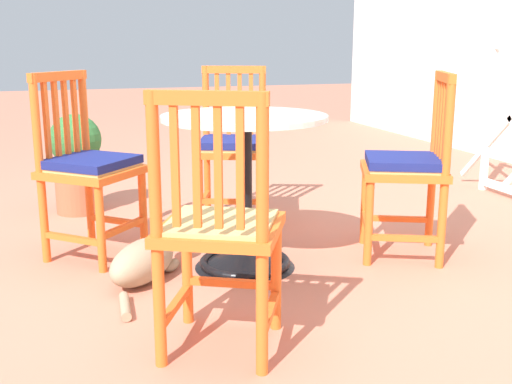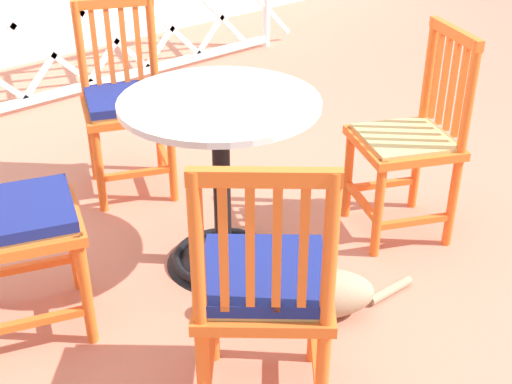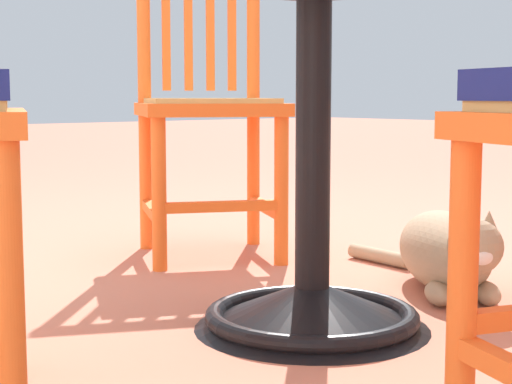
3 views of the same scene
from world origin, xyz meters
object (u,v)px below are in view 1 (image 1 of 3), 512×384
Objects in this scene: orange_chair_facing_out at (219,231)px; orange_chair_at_corner at (88,169)px; terracotta_planter at (77,161)px; orange_chair_by_planter at (408,168)px; tabby_cat at (147,259)px; orange_chair_near_fence at (232,148)px; cafe_table at (245,209)px.

orange_chair_at_corner is (-1.16, -0.35, 0.01)m from orange_chair_facing_out.
orange_chair_at_corner is 1.47× the size of terracotta_planter.
orange_chair_by_planter is 1.00× the size of orange_chair_at_corner.
orange_chair_facing_out is 1.33m from orange_chair_by_planter.
tabby_cat is at bearing 27.59° from orange_chair_at_corner.
orange_chair_facing_out is at bearing 10.40° from terracotta_planter.
terracotta_planter is (-0.51, -0.87, -0.12)m from orange_chair_near_fence.
orange_chair_by_planter is at bearing 121.11° from orange_chair_facing_out.
orange_chair_by_planter is 1.35× the size of tabby_cat.
orange_chair_near_fence is at bearing -142.75° from orange_chair_by_planter.
orange_chair_facing_out is at bearing 10.44° from tabby_cat.
orange_chair_at_corner is at bearing -120.24° from cafe_table.
orange_chair_near_fence is at bearing 168.20° from cafe_table.
orange_chair_by_planter is 1.08m from orange_chair_near_fence.
orange_chair_by_planter is 1.33m from tabby_cat.
orange_chair_by_planter is (0.08, 0.81, 0.16)m from cafe_table.
terracotta_planter is at bearing -169.60° from orange_chair_facing_out.
orange_chair_facing_out reaches higher than cafe_table.
orange_chair_near_fence is 1.00× the size of orange_chair_at_corner.
tabby_cat is at bearing -38.58° from orange_chair_near_fence.
tabby_cat is (-0.76, -0.14, -0.34)m from orange_chair_facing_out.
terracotta_planter is at bearing -169.63° from tabby_cat.
orange_chair_facing_out is 2.09m from terracotta_planter.
orange_chair_facing_out and orange_chair_near_fence have the same top height.
tabby_cat is (0.79, -0.63, -0.35)m from orange_chair_near_fence.
orange_chair_facing_out is at bearing -23.00° from cafe_table.
terracotta_planter is at bearing -178.41° from orange_chair_at_corner.
orange_chair_by_planter is at bearing 86.88° from tabby_cat.
tabby_cat is at bearing -169.56° from orange_chair_facing_out.
orange_chair_near_fence is (-1.55, 0.49, 0.01)m from orange_chair_facing_out.
orange_chair_by_planter is at bearing 72.32° from orange_chair_at_corner.
orange_chair_facing_out is (0.77, -0.33, 0.15)m from cafe_table.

